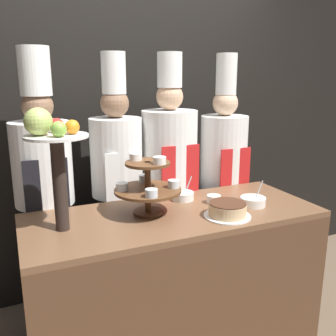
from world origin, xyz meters
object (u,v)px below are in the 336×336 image
cake_round (227,210)px  chef_center_right (170,173)px  fruit_pedestal (52,146)px  chef_center_left (117,180)px  chef_left (44,186)px  chef_right (223,170)px  serving_bowl_far (183,196)px  serving_bowl_near (253,201)px  tiered_stand (148,184)px  cup_white (214,199)px

cake_round → chef_center_right: (-0.05, 0.71, 0.05)m
fruit_pedestal → cake_round: 1.02m
chef_center_left → chef_center_right: chef_center_right is taller
chef_left → chef_center_right: (0.88, -0.00, -0.01)m
fruit_pedestal → cake_round: fruit_pedestal is taller
fruit_pedestal → chef_right: size_ratio=0.34×
serving_bowl_far → serving_bowl_near: bearing=-38.2°
fruit_pedestal → chef_left: 0.63m
tiered_stand → cup_white: (0.45, 0.01, -0.15)m
serving_bowl_far → chef_right: size_ratio=0.08×
tiered_stand → serving_bowl_near: bearing=-11.4°
cup_white → serving_bowl_far: 0.21m
serving_bowl_near → chef_center_left: bearing=138.8°
chef_center_right → serving_bowl_near: bearing=-63.8°
serving_bowl_near → chef_center_right: (-0.30, 0.61, 0.06)m
serving_bowl_near → chef_left: 1.33m
cake_round → chef_center_right: 0.71m
fruit_pedestal → chef_right: 1.47m
chef_center_left → chef_right: (0.85, -0.00, -0.02)m
chef_center_left → cup_white: bearing=-43.7°
serving_bowl_near → chef_right: bearing=75.6°
fruit_pedestal → cup_white: bearing=2.8°
tiered_stand → chef_center_right: (0.35, 0.48, -0.09)m
cake_round → serving_bowl_near: serving_bowl_near is taller
serving_bowl_far → chef_center_left: 0.48m
fruit_pedestal → cake_round: bearing=-11.6°
serving_bowl_near → chef_center_left: chef_center_left is taller
tiered_stand → chef_left: chef_left is taller
tiered_stand → chef_left: bearing=137.9°
serving_bowl_near → chef_center_right: chef_center_right is taller
serving_bowl_far → chef_center_right: size_ratio=0.08×
cup_white → serving_bowl_near: (0.20, -0.14, 0.00)m
chef_center_right → fruit_pedestal: bearing=-148.9°
tiered_stand → fruit_pedestal: fruit_pedestal is taller
cake_round → serving_bowl_near: bearing=21.7°
serving_bowl_far → fruit_pedestal: bearing=-167.0°
cake_round → chef_center_right: chef_center_right is taller
fruit_pedestal → chef_center_left: bearing=48.0°
cup_white → chef_left: bearing=154.2°
chef_left → serving_bowl_near: bearing=-27.4°
tiered_stand → serving_bowl_far: size_ratio=2.55×
chef_right → chef_center_left: bearing=180.0°
tiered_stand → serving_bowl_far: (0.30, 0.15, -0.15)m
cake_round → cup_white: cake_round is taller
cup_white → fruit_pedestal: bearing=-177.2°
chef_left → chef_center_right: chef_left is taller
cup_white → chef_left: (-0.98, 0.47, 0.07)m
cup_white → chef_right: (0.36, 0.47, 0.04)m
chef_right → chef_left: bearing=180.0°
fruit_pedestal → chef_center_left: chef_center_left is taller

